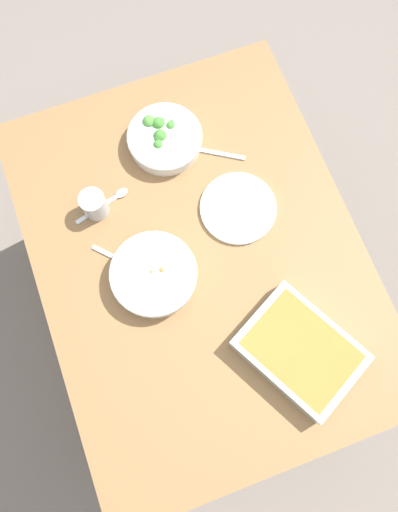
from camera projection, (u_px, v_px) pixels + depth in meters
name	position (u px, v px, depth m)	size (l,w,h in m)	color
ground_plane	(199.00, 302.00, 2.09)	(6.00, 6.00, 0.00)	slate
dining_table	(199.00, 264.00, 1.46)	(1.20, 0.90, 0.74)	olive
stew_bowl	(154.00, 275.00, 1.33)	(0.24, 0.24, 0.06)	silver
broccoli_bowl	(164.00, 138.00, 1.44)	(0.22, 0.22, 0.07)	silver
baking_dish	(300.00, 351.00, 1.27)	(0.37, 0.33, 0.06)	silver
drink_cup	(94.00, 205.00, 1.37)	(0.07, 0.07, 0.08)	#B2BCC6
side_plate	(238.00, 208.00, 1.41)	(0.22, 0.22, 0.01)	white
spoon_by_stew	(128.00, 264.00, 1.36)	(0.14, 0.13, 0.01)	silver
spoon_by_broccoli	(208.00, 151.00, 1.46)	(0.11, 0.16, 0.01)	silver
spoon_spare	(109.00, 201.00, 1.41)	(0.07, 0.17, 0.01)	silver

